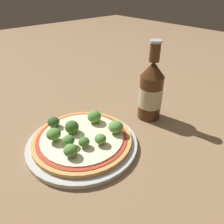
{
  "coord_description": "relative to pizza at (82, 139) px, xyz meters",
  "views": [
    {
      "loc": [
        -0.23,
        -0.37,
        0.34
      ],
      "look_at": [
        0.07,
        -0.04,
        0.06
      ],
      "focal_mm": 35.0,
      "sensor_mm": 36.0,
      "label": 1
    }
  ],
  "objects": [
    {
      "name": "ground_plane",
      "position": [
        0.01,
        0.03,
        -0.02
      ],
      "size": [
        3.0,
        3.0,
        0.0
      ],
      "primitive_type": "plane",
      "color": "#846647"
    },
    {
      "name": "plate",
      "position": [
        -0.0,
        -0.0,
        -0.01
      ],
      "size": [
        0.26,
        0.26,
        0.01
      ],
      "color": "#B2B7B2",
      "rests_on": "ground_plane"
    },
    {
      "name": "pizza",
      "position": [
        0.0,
        0.0,
        0.0
      ],
      "size": [
        0.23,
        0.23,
        0.01
      ],
      "color": "tan",
      "rests_on": "plate"
    },
    {
      "name": "broccoli_floret_0",
      "position": [
        0.02,
        -0.05,
        0.02
      ],
      "size": [
        0.03,
        0.03,
        0.02
      ],
      "color": "#6B8E51",
      "rests_on": "pizza"
    },
    {
      "name": "broccoli_floret_1",
      "position": [
        -0.04,
        -0.01,
        0.02
      ],
      "size": [
        0.03,
        0.03,
        0.03
      ],
      "color": "#6B8E51",
      "rests_on": "pizza"
    },
    {
      "name": "broccoli_floret_2",
      "position": [
        0.07,
        -0.04,
        0.02
      ],
      "size": [
        0.03,
        0.03,
        0.03
      ],
      "color": "#6B8E51",
      "rests_on": "pizza"
    },
    {
      "name": "broccoli_floret_3",
      "position": [
        0.06,
        0.03,
        0.02
      ],
      "size": [
        0.03,
        0.03,
        0.03
      ],
      "color": "#6B8E51",
      "rests_on": "pizza"
    },
    {
      "name": "broccoli_floret_4",
      "position": [
        -0.05,
        -0.04,
        0.02
      ],
      "size": [
        0.03,
        0.03,
        0.03
      ],
      "color": "#6B8E51",
      "rests_on": "pizza"
    },
    {
      "name": "broccoli_floret_5",
      "position": [
        -0.01,
        0.02,
        0.02
      ],
      "size": [
        0.03,
        0.03,
        0.03
      ],
      "color": "#6B8E51",
      "rests_on": "pizza"
    },
    {
      "name": "broccoli_floret_6",
      "position": [
        -0.06,
        0.03,
        0.03
      ],
      "size": [
        0.03,
        0.03,
        0.03
      ],
      "color": "#6B8E51",
      "rests_on": "pizza"
    },
    {
      "name": "broccoli_floret_7",
      "position": [
        -0.02,
        -0.03,
        0.02
      ],
      "size": [
        0.02,
        0.02,
        0.02
      ],
      "color": "#6B8E51",
      "rests_on": "pizza"
    },
    {
      "name": "broccoli_floret_8",
      "position": [
        -0.03,
        0.08,
        0.02
      ],
      "size": [
        0.03,
        0.03,
        0.03
      ],
      "color": "#6B8E51",
      "rests_on": "pizza"
    },
    {
      "name": "beer_bottle",
      "position": [
        0.21,
        -0.02,
        0.06
      ],
      "size": [
        0.06,
        0.06,
        0.21
      ],
      "color": "#472814",
      "rests_on": "ground_plane"
    }
  ]
}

